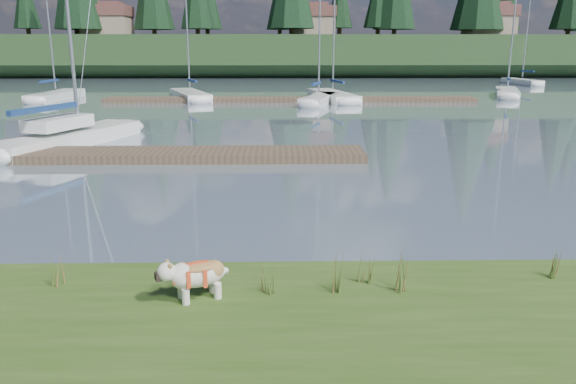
{
  "coord_description": "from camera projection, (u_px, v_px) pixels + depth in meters",
  "views": [
    {
      "loc": [
        1.01,
        -10.05,
        3.73
      ],
      "look_at": [
        1.2,
        -0.5,
        1.26
      ],
      "focal_mm": 35.0,
      "sensor_mm": 36.0,
      "label": 1
    }
  ],
  "objects": [
    {
      "name": "ground",
      "position": [
        262.0,
        102.0,
        39.68
      ],
      "size": [
        200.0,
        200.0,
        0.0
      ],
      "primitive_type": "plane",
      "color": "gray",
      "rests_on": "ground"
    },
    {
      "name": "ridge",
      "position": [
        269.0,
        56.0,
        80.68
      ],
      "size": [
        200.0,
        20.0,
        5.0
      ],
      "primitive_type": "cube",
      "color": "#1B3017",
      "rests_on": "ground"
    },
    {
      "name": "bulldog",
      "position": [
        197.0,
        273.0,
        7.69
      ],
      "size": [
        1.0,
        0.68,
        0.59
      ],
      "rotation": [
        0.0,
        0.0,
        3.56
      ],
      "color": "silver",
      "rests_on": "bank"
    },
    {
      "name": "sailboat_main",
      "position": [
        78.0,
        133.0,
        22.38
      ],
      "size": [
        4.4,
        8.55,
        12.24
      ],
      "rotation": [
        0.0,
        0.0,
        1.23
      ],
      "color": "white",
      "rests_on": "ground"
    },
    {
      "name": "dock_near",
      "position": [
        131.0,
        155.0,
        19.23
      ],
      "size": [
        16.0,
        2.0,
        0.3
      ],
      "primitive_type": "cube",
      "color": "#4C3D2C",
      "rests_on": "ground"
    },
    {
      "name": "dock_far",
      "position": [
        290.0,
        99.0,
        39.68
      ],
      "size": [
        26.0,
        2.2,
        0.3
      ],
      "primitive_type": "cube",
      "color": "#4C3D2C",
      "rests_on": "ground"
    },
    {
      "name": "sailboat_bg_0",
      "position": [
        60.0,
        94.0,
        41.84
      ],
      "size": [
        1.92,
        8.22,
        11.82
      ],
      "rotation": [
        0.0,
        0.0,
        1.53
      ],
      "color": "white",
      "rests_on": "ground"
    },
    {
      "name": "sailboat_bg_1",
      "position": [
        188.0,
        94.0,
        42.32
      ],
      "size": [
        4.46,
        8.72,
        12.82
      ],
      "rotation": [
        0.0,
        0.0,
        1.91
      ],
      "color": "white",
      "rests_on": "ground"
    },
    {
      "name": "sailboat_bg_2",
      "position": [
        320.0,
        98.0,
        38.87
      ],
      "size": [
        3.34,
        7.42,
        11.04
      ],
      "rotation": [
        0.0,
        0.0,
        1.3
      ],
      "color": "white",
      "rests_on": "ground"
    },
    {
      "name": "sailboat_bg_3",
      "position": [
        330.0,
        95.0,
        41.7
      ],
      "size": [
        3.4,
        9.3,
        13.28
      ],
      "rotation": [
        0.0,
        0.0,
        1.75
      ],
      "color": "white",
      "rests_on": "ground"
    },
    {
      "name": "sailboat_bg_4",
      "position": [
        507.0,
        92.0,
        44.39
      ],
      "size": [
        4.09,
        7.87,
        11.54
      ],
      "rotation": [
        0.0,
        0.0,
        1.23
      ],
      "color": "white",
      "rests_on": "ground"
    },
    {
      "name": "sailboat_bg_5",
      "position": [
        519.0,
        81.0,
        58.12
      ],
      "size": [
        2.03,
        7.08,
        10.1
      ],
      "rotation": [
        0.0,
        0.0,
        1.67
      ],
      "color": "white",
      "rests_on": "ground"
    },
    {
      "name": "weed_0",
      "position": [
        268.0,
        280.0,
        7.89
      ],
      "size": [
        0.17,
        0.14,
        0.49
      ],
      "color": "#475B23",
      "rests_on": "bank"
    },
    {
      "name": "weed_1",
      "position": [
        335.0,
        275.0,
        7.96
      ],
      "size": [
        0.17,
        0.14,
        0.58
      ],
      "color": "#475B23",
      "rests_on": "bank"
    },
    {
      "name": "weed_2",
      "position": [
        399.0,
        272.0,
        7.93
      ],
      "size": [
        0.17,
        0.14,
        0.72
      ],
      "color": "#475B23",
      "rests_on": "bank"
    },
    {
      "name": "weed_3",
      "position": [
        57.0,
        270.0,
        8.16
      ],
      "size": [
        0.17,
        0.14,
        0.56
      ],
      "color": "#475B23",
      "rests_on": "bank"
    },
    {
      "name": "weed_4",
      "position": [
        365.0,
        269.0,
        8.29
      ],
      "size": [
        0.17,
        0.14,
        0.47
      ],
      "color": "#475B23",
      "rests_on": "bank"
    },
    {
      "name": "weed_5",
      "position": [
        553.0,
        261.0,
        8.44
      ],
      "size": [
        0.17,
        0.14,
        0.61
      ],
      "color": "#475B23",
      "rests_on": "bank"
    },
    {
      "name": "mud_lip",
      "position": [
        215.0,
        281.0,
        9.07
      ],
      "size": [
        60.0,
        0.5,
        0.14
      ],
      "primitive_type": "cube",
      "color": "#33281C",
      "rests_on": "ground"
    },
    {
      "name": "house_0",
      "position": [
        107.0,
        20.0,
        76.14
      ],
      "size": [
        6.3,
        5.3,
        4.65
      ],
      "color": "gray",
      "rests_on": "ridge"
    },
    {
      "name": "house_1",
      "position": [
        312.0,
        21.0,
        77.66
      ],
      "size": [
        6.3,
        5.3,
        4.65
      ],
      "color": "gray",
      "rests_on": "ridge"
    },
    {
      "name": "house_2",
      "position": [
        489.0,
        20.0,
        76.19
      ],
      "size": [
        6.3,
        5.3,
        4.65
      ],
      "color": "gray",
      "rests_on": "ridge"
    }
  ]
}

